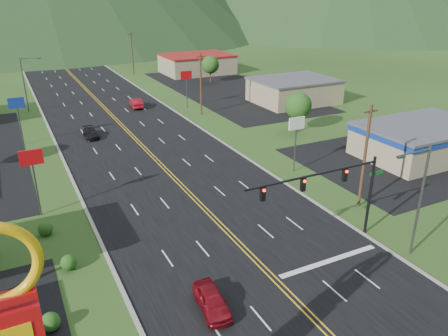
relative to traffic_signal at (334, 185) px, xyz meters
name	(u,v)px	position (x,y,z in m)	size (l,w,h in m)	color
traffic_signal	(334,185)	(0.00, 0.00, 0.00)	(13.10, 0.43, 7.00)	black
streetlight_east	(418,195)	(4.70, -4.00, -0.15)	(3.28, 0.25, 9.00)	#59595E
streetlight_west	(26,81)	(-18.16, 56.00, -0.15)	(3.28, 0.25, 9.00)	#59595E
building_east_near	(422,138)	(23.52, 11.00, -3.06)	(15.40, 10.40, 4.10)	tan
building_east_mid	(294,90)	(25.52, 41.00, -3.17)	(14.40, 11.40, 4.30)	tan
building_east_far	(197,64)	(21.52, 76.00, -3.07)	(16.40, 12.40, 4.50)	tan
pole_sign_west_a	(32,164)	(-20.48, 16.00, -0.28)	(2.00, 0.18, 6.40)	#59595E
pole_sign_west_b	(17,108)	(-20.48, 38.00, -0.28)	(2.00, 0.18, 6.40)	#59595E
pole_sign_east_a	(296,129)	(6.52, 14.00, -0.28)	(2.00, 0.18, 6.40)	#59595E
pole_sign_east_b	(186,79)	(6.52, 46.00, -0.28)	(2.00, 0.18, 6.40)	#59595E
tree_east_a	(298,106)	(15.52, 26.00, -1.44)	(3.84, 3.84, 5.82)	#382314
tree_east_b	(210,65)	(19.52, 64.00, -1.44)	(3.84, 3.84, 5.82)	#382314
utility_pole_a	(365,157)	(7.02, 4.00, -0.20)	(1.60, 0.28, 10.00)	#382314
utility_pole_b	(201,84)	(7.02, 41.00, -0.20)	(1.60, 0.28, 10.00)	#382314
utility_pole_c	(132,53)	(7.02, 81.00, -0.20)	(1.60, 0.28, 10.00)	#382314
utility_pole_d	(97,37)	(7.02, 121.00, -0.20)	(1.60, 0.28, 10.00)	#382314
car_red_near	(212,301)	(-11.89, -2.85, -4.62)	(1.68, 4.18, 1.42)	maroon
car_dark_mid	(91,133)	(-11.81, 36.81, -4.71)	(1.72, 4.24, 1.23)	black
car_red_far	(136,103)	(-1.38, 50.12, -4.52)	(1.71, 4.90, 1.61)	maroon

